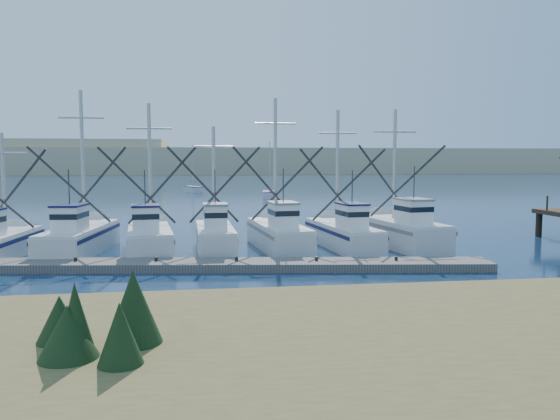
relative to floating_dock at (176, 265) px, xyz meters
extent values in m
plane|color=#0C1E38|center=(6.49, -6.59, -0.21)|extent=(500.00, 500.00, 0.00)
cube|color=#4C422D|center=(-1.51, -16.59, 0.59)|extent=(40.00, 10.00, 1.60)
cube|color=slate|center=(0.00, 0.00, 0.00)|extent=(31.39, 6.02, 0.42)
cube|color=tan|center=(6.49, 203.41, 4.79)|extent=(360.00, 60.00, 10.00)
cylinder|color=#B7B2A8|center=(-9.99, 5.96, 3.92)|extent=(0.22, 0.22, 5.71)
cube|color=silver|center=(-5.80, 5.59, 0.51)|extent=(3.30, 8.70, 1.44)
cube|color=white|center=(-5.80, 3.42, 1.98)|extent=(1.61, 2.21, 1.50)
cylinder|color=#B7B2A8|center=(-5.80, 7.04, 5.30)|extent=(0.22, 0.22, 8.15)
cube|color=silver|center=(-1.78, 5.00, 0.49)|extent=(3.27, 7.55, 1.40)
cube|color=white|center=(-1.78, 3.13, 1.94)|extent=(1.60, 1.94, 1.50)
cylinder|color=#B7B2A8|center=(-1.78, 6.25, 4.88)|extent=(0.22, 0.22, 7.39)
cube|color=silver|center=(2.02, 4.89, 0.50)|extent=(2.31, 7.15, 1.42)
cube|color=white|center=(2.02, 3.08, 1.96)|extent=(1.27, 1.77, 1.50)
cylinder|color=#B7B2A8|center=(2.02, 6.10, 4.23)|extent=(0.22, 0.22, 6.03)
cube|color=silver|center=(5.87, 5.36, 0.52)|extent=(3.19, 8.23, 1.46)
cube|color=white|center=(5.87, 3.30, 2.00)|extent=(1.56, 2.09, 1.50)
cylinder|color=#B7B2A8|center=(5.87, 6.73, 5.15)|extent=(0.22, 0.22, 7.80)
cube|color=silver|center=(9.93, 5.53, 0.46)|extent=(3.15, 8.56, 1.35)
cube|color=white|center=(9.93, 3.39, 1.89)|extent=(1.51, 2.17, 1.50)
cylinder|color=#B7B2A8|center=(9.93, 6.95, 4.76)|extent=(0.22, 0.22, 7.25)
cube|color=silver|center=(13.64, 5.34, 0.58)|extent=(3.77, 8.29, 1.58)
cube|color=white|center=(13.64, 3.29, 2.12)|extent=(1.78, 2.15, 1.50)
cylinder|color=#B7B2A8|center=(13.64, 6.70, 4.91)|extent=(0.22, 0.22, 7.08)
cube|color=silver|center=(10.81, 49.94, 0.24)|extent=(2.48, 5.29, 0.90)
cylinder|color=#B7B2A8|center=(10.81, 50.24, 4.29)|extent=(0.12, 0.12, 7.20)
cube|color=silver|center=(-0.37, 66.28, 0.24)|extent=(3.58, 6.05, 0.90)
cylinder|color=#B7B2A8|center=(-0.37, 66.58, 4.29)|extent=(0.12, 0.12, 7.20)
camera|label=1|loc=(1.38, -27.27, 5.23)|focal=35.00mm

